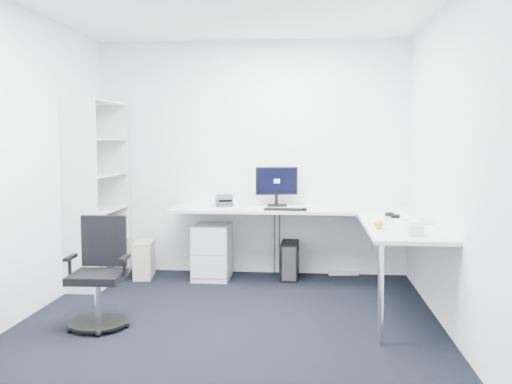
# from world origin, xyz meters

# --- Properties ---
(ground) EXTENTS (4.20, 4.20, 0.00)m
(ground) POSITION_xyz_m (0.00, 0.00, 0.00)
(ground) COLOR black
(wall_back) EXTENTS (3.60, 0.02, 2.70)m
(wall_back) POSITION_xyz_m (0.00, 2.10, 1.35)
(wall_back) COLOR white
(wall_back) RESTS_ON ground
(wall_front) EXTENTS (3.60, 0.02, 2.70)m
(wall_front) POSITION_xyz_m (0.00, -2.10, 1.35)
(wall_front) COLOR white
(wall_front) RESTS_ON ground
(wall_left) EXTENTS (0.02, 4.20, 2.70)m
(wall_left) POSITION_xyz_m (-1.80, 0.00, 1.35)
(wall_left) COLOR white
(wall_left) RESTS_ON ground
(wall_right) EXTENTS (0.02, 4.20, 2.70)m
(wall_right) POSITION_xyz_m (1.80, 0.00, 1.35)
(wall_right) COLOR white
(wall_right) RESTS_ON ground
(l_desk) EXTENTS (2.79, 1.56, 0.81)m
(l_desk) POSITION_xyz_m (0.55, 1.40, 0.41)
(l_desk) COLOR silver
(l_desk) RESTS_ON ground
(drawer_pedestal) EXTENTS (0.40, 0.50, 0.61)m
(drawer_pedestal) POSITION_xyz_m (-0.41, 1.75, 0.31)
(drawer_pedestal) COLOR silver
(drawer_pedestal) RESTS_ON ground
(bookshelf) EXTENTS (0.39, 0.99, 1.99)m
(bookshelf) POSITION_xyz_m (-1.62, 1.45, 0.99)
(bookshelf) COLOR silver
(bookshelf) RESTS_ON ground
(task_chair) EXTENTS (0.54, 0.54, 0.92)m
(task_chair) POSITION_xyz_m (-1.07, -0.02, 0.46)
(task_chair) COLOR black
(task_chair) RESTS_ON ground
(black_pc_tower) EXTENTS (0.20, 0.43, 0.41)m
(black_pc_tower) POSITION_xyz_m (0.46, 1.84, 0.21)
(black_pc_tower) COLOR black
(black_pc_tower) RESTS_ON ground
(beige_pc_tower) EXTENTS (0.25, 0.45, 0.41)m
(beige_pc_tower) POSITION_xyz_m (-1.20, 1.74, 0.21)
(beige_pc_tower) COLOR #BDB6A1
(beige_pc_tower) RESTS_ON ground
(power_strip) EXTENTS (0.35, 0.11, 0.04)m
(power_strip) POSITION_xyz_m (1.08, 2.05, 0.02)
(power_strip) COLOR silver
(power_strip) RESTS_ON ground
(monitor) EXTENTS (0.50, 0.24, 0.46)m
(monitor) POSITION_xyz_m (0.31, 1.90, 1.04)
(monitor) COLOR black
(monitor) RESTS_ON l_desk
(black_keyboard) EXTENTS (0.41, 0.17, 0.02)m
(black_keyboard) POSITION_xyz_m (0.40, 1.52, 0.82)
(black_keyboard) COLOR black
(black_keyboard) RESTS_ON l_desk
(mouse) EXTENTS (0.06, 0.10, 0.03)m
(mouse) POSITION_xyz_m (0.62, 1.50, 0.83)
(mouse) COLOR black
(mouse) RESTS_ON l_desk
(desk_phone) EXTENTS (0.23, 0.23, 0.13)m
(desk_phone) POSITION_xyz_m (-0.29, 1.84, 0.88)
(desk_phone) COLOR #2D2D2F
(desk_phone) RESTS_ON l_desk
(laptop) EXTENTS (0.33, 0.32, 0.21)m
(laptop) POSITION_xyz_m (1.67, 0.73, 0.92)
(laptop) COLOR silver
(laptop) RESTS_ON l_desk
(white_keyboard) EXTENTS (0.13, 0.38, 0.01)m
(white_keyboard) POSITION_xyz_m (1.26, 0.76, 0.82)
(white_keyboard) COLOR silver
(white_keyboard) RESTS_ON l_desk
(headphones) EXTENTS (0.18, 0.24, 0.06)m
(headphones) POSITION_xyz_m (1.48, 1.10, 0.84)
(headphones) COLOR black
(headphones) RESTS_ON l_desk
(orange_fruit) EXTENTS (0.07, 0.07, 0.07)m
(orange_fruit) POSITION_xyz_m (1.26, 0.31, 0.85)
(orange_fruit) COLOR orange
(orange_fruit) RESTS_ON l_desk
(tissue_box) EXTENTS (0.15, 0.25, 0.08)m
(tissue_box) POSITION_xyz_m (1.49, 0.06, 0.86)
(tissue_box) COLOR silver
(tissue_box) RESTS_ON l_desk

